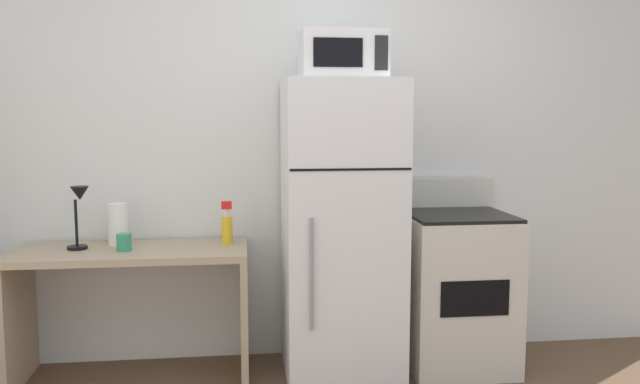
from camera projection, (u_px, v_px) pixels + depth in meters
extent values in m
cube|color=silver|center=(320.00, 146.00, 4.00)|extent=(5.00, 0.10, 2.60)
cube|color=tan|center=(131.00, 252.00, 3.59)|extent=(1.28, 0.54, 0.04)
cube|color=tan|center=(18.00, 322.00, 3.56)|extent=(0.04, 0.54, 0.71)
cube|color=tan|center=(244.00, 314.00, 3.71)|extent=(0.04, 0.54, 0.71)
cylinder|color=black|center=(77.00, 248.00, 3.58)|extent=(0.11, 0.11, 0.02)
cylinder|color=black|center=(76.00, 223.00, 3.57)|extent=(0.02, 0.02, 0.26)
cone|color=black|center=(80.00, 193.00, 3.53)|extent=(0.10, 0.10, 0.08)
cylinder|color=white|center=(118.00, 224.00, 3.69)|extent=(0.11, 0.11, 0.24)
cylinder|color=yellow|center=(227.00, 230.00, 3.73)|extent=(0.06, 0.06, 0.16)
cylinder|color=white|center=(227.00, 213.00, 3.72)|extent=(0.02, 0.02, 0.04)
cube|color=red|center=(226.00, 205.00, 3.70)|extent=(0.06, 0.03, 0.04)
cylinder|color=#338C66|center=(124.00, 242.00, 3.54)|extent=(0.08, 0.08, 0.09)
cube|color=white|center=(341.00, 230.00, 3.67)|extent=(0.65, 0.65, 1.69)
cube|color=black|center=(351.00, 170.00, 3.30)|extent=(0.63, 0.00, 0.01)
cylinder|color=gray|center=(312.00, 274.00, 3.33)|extent=(0.02, 0.02, 0.59)
cube|color=silver|center=(342.00, 55.00, 3.53)|extent=(0.46, 0.34, 0.26)
cube|color=black|center=(338.00, 52.00, 3.36)|extent=(0.26, 0.01, 0.15)
cube|color=black|center=(381.00, 53.00, 3.39)|extent=(0.07, 0.01, 0.18)
cube|color=beige|center=(456.00, 292.00, 3.83)|extent=(0.61, 0.60, 0.90)
cube|color=black|center=(458.00, 215.00, 3.77)|extent=(0.58, 0.58, 0.02)
cube|color=beige|center=(444.00, 192.00, 4.04)|extent=(0.61, 0.04, 0.18)
cube|color=black|center=(475.00, 299.00, 3.52)|extent=(0.39, 0.01, 0.20)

